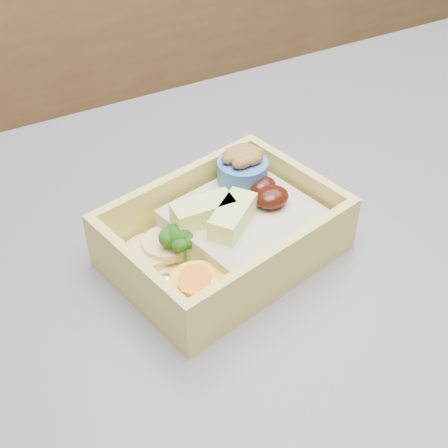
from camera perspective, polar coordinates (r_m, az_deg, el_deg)
bento_box at (r=0.49m, az=0.32°, el=-0.59°), size 0.19×0.16×0.06m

